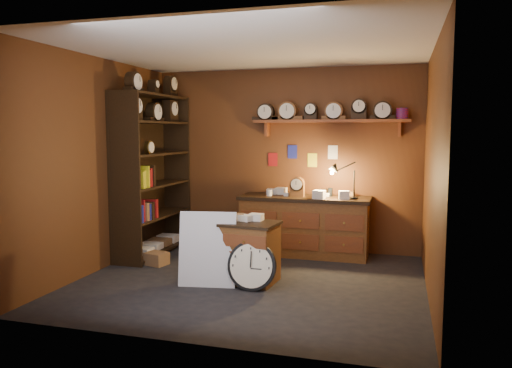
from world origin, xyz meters
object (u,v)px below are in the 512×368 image
Objects in this scene: low_cabinet at (250,250)px; shelving_unit at (151,167)px; workbench at (305,222)px; big_round_clock at (252,266)px.

shelving_unit is at bearing 157.40° from low_cabinet.
workbench is 2.30× the size of low_cabinet.
low_cabinet is at bearing -28.71° from shelving_unit.
low_cabinet is (-0.37, -1.48, -0.08)m from workbench.
big_round_clock is at bearing -64.14° from low_cabinet.
workbench is at bearing 81.30° from big_round_clock.
big_round_clock is at bearing -33.53° from shelving_unit.
low_cabinet reaches higher than big_round_clock.
shelving_unit is 2.23m from low_cabinet.
big_round_clock is at bearing -98.70° from workbench.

